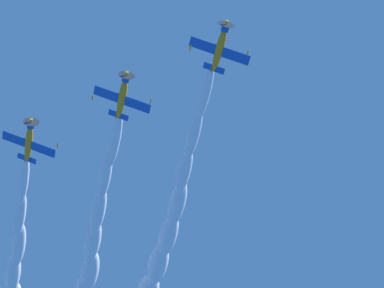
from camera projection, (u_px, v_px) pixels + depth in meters
The scene contains 5 objects.
airplane_lead at pixel (220, 47), 78.20m from camera, with size 6.66×6.60×2.63m.
airplane_left_wingman at pixel (122, 96), 81.40m from camera, with size 6.66×6.58×2.61m.
airplane_right_wingman at pixel (29, 141), 85.33m from camera, with size 6.67×6.59×2.61m.
smoke_trail_lead at pixel (165, 239), 95.46m from camera, with size 28.93×36.86×4.52m.
smoke_trail_left_wingman at pixel (86, 274), 98.67m from camera, with size 29.13×36.71×4.64m.
Camera 1 is at (-6.40, 30.87, 1.85)m, focal length 60.66 mm.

